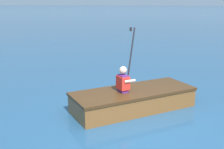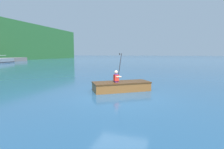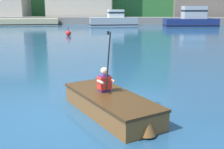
{
  "view_description": "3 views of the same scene",
  "coord_description": "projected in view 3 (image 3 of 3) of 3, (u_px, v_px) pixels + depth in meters",
  "views": [
    {
      "loc": [
        -5.11,
        -0.18,
        2.44
      ],
      "look_at": [
        1.03,
        0.67,
        0.81
      ],
      "focal_mm": 45.0,
      "sensor_mm": 36.0,
      "label": 1
    },
    {
      "loc": [
        -7.38,
        -2.1,
        1.88
      ],
      "look_at": [
        1.03,
        0.67,
        0.81
      ],
      "focal_mm": 28.0,
      "sensor_mm": 36.0,
      "label": 2
    },
    {
      "loc": [
        1.5,
        -5.89,
        2.43
      ],
      "look_at": [
        1.03,
        0.67,
        0.81
      ],
      "focal_mm": 45.0,
      "sensor_mm": 36.0,
      "label": 3
    }
  ],
  "objects": [
    {
      "name": "marina_dock",
      "position": [
        122.0,
        20.0,
        38.43
      ],
      "size": [
        55.58,
        2.4,
        0.9
      ],
      "color": "slate",
      "rests_on": "ground"
    },
    {
      "name": "moored_boat_dock_center_near",
      "position": [
        192.0,
        19.0,
        33.24
      ],
      "size": [
        6.57,
        2.77,
        2.4
      ],
      "color": "navy",
      "rests_on": "ground"
    },
    {
      "name": "person_paddler",
      "position": [
        105.0,
        80.0,
        6.53
      ],
      "size": [
        0.45,
        0.45,
        1.43
      ],
      "color": "#592672",
      "rests_on": "rowboat_foreground"
    },
    {
      "name": "rowboat_foreground",
      "position": [
        111.0,
        104.0,
        6.39
      ],
      "size": [
        2.52,
        2.95,
        0.46
      ],
      "color": "brown",
      "rests_on": "ground"
    },
    {
      "name": "moored_boat_dock_center_far",
      "position": [
        114.0,
        20.0,
        34.36
      ],
      "size": [
        6.05,
        3.13,
        1.96
      ],
      "color": "#9EA3A8",
      "rests_on": "ground"
    },
    {
      "name": "ground_plane",
      "position": [
        65.0,
        115.0,
        6.39
      ],
      "size": [
        300.0,
        300.0,
        0.0
      ],
      "primitive_type": "plane",
      "color": "navy"
    },
    {
      "name": "moored_boat_dock_east_inner",
      "position": [
        27.0,
        22.0,
        35.93
      ],
      "size": [
        8.23,
        4.33,
        0.83
      ],
      "color": "#CCB789",
      "rests_on": "ground"
    },
    {
      "name": "channel_buoy",
      "position": [
        68.0,
        33.0,
        23.08
      ],
      "size": [
        0.44,
        0.44,
        0.72
      ],
      "color": "red",
      "rests_on": "ground"
    }
  ]
}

